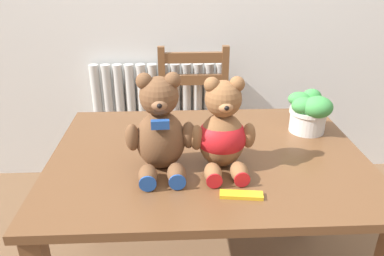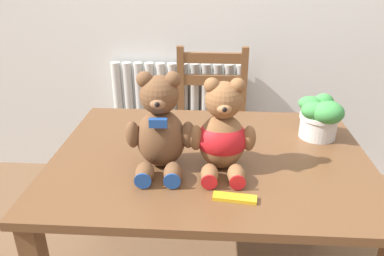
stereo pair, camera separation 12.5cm
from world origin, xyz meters
TOP-DOWN VIEW (x-y plane):
  - radiator at (-0.22, 1.43)m, footprint 0.84×0.10m
  - dining_table at (0.00, 0.43)m, footprint 1.15×0.85m
  - wooden_chair_behind at (-0.01, 1.20)m, footprint 0.41×0.42m
  - teddy_bear_left at (-0.17, 0.33)m, footprint 0.24×0.24m
  - teddy_bear_right at (0.04, 0.34)m, footprint 0.22×0.23m
  - potted_plant at (0.43, 0.59)m, footprint 0.16×0.17m
  - chocolate_bar at (0.08, 0.15)m, footprint 0.14×0.05m

SIDE VIEW (x-z plane):
  - radiator at x=-0.22m, z-range -0.03..0.74m
  - wooden_chair_behind at x=-0.01m, z-range 0.00..0.90m
  - dining_table at x=0.00m, z-range 0.25..0.95m
  - chocolate_bar at x=0.08m, z-range 0.70..0.71m
  - potted_plant at x=0.43m, z-range 0.71..0.88m
  - teddy_bear_right at x=0.04m, z-range 0.67..0.99m
  - teddy_bear_left at x=-0.17m, z-range 0.68..1.01m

